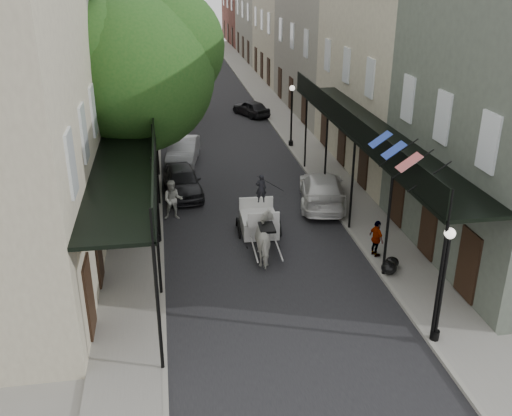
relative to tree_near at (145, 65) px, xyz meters
name	(u,v)px	position (x,y,z in m)	size (l,w,h in m)	color
ground	(287,317)	(4.20, -10.18, -6.49)	(140.00, 140.00, 0.00)	gray
road	(222,141)	(4.20, 9.82, -6.48)	(8.00, 90.00, 0.01)	black
sidewalk_left	(142,144)	(-0.80, 9.82, -6.43)	(2.20, 90.00, 0.12)	gray
sidewalk_right	(298,137)	(9.20, 9.82, -6.43)	(2.20, 90.00, 0.12)	gray
building_row_left	(90,40)	(-4.40, 19.82, -1.24)	(5.00, 80.00, 10.50)	#BDB597
building_row_right	(315,35)	(12.80, 19.82, -1.24)	(5.00, 80.00, 10.50)	gray
gallery_left	(133,142)	(-0.59, -3.20, -2.44)	(2.20, 18.05, 4.88)	black
gallery_right	(366,131)	(8.99, -3.20, -2.44)	(2.20, 18.05, 4.88)	black
tree_near	(145,65)	(0.00, 0.00, 0.00)	(7.31, 6.80, 9.63)	#382619
tree_far	(148,40)	(-0.05, 14.00, -0.65)	(6.45, 6.00, 8.61)	#382619
lamppost_right_near	(442,284)	(8.30, -12.18, -4.44)	(0.32, 0.32, 3.71)	black
lamppost_left	(155,197)	(0.10, -4.18, -4.44)	(0.32, 0.32, 3.71)	black
lamppost_right_far	(292,115)	(8.30, 7.82, -4.44)	(0.32, 0.32, 3.71)	black
horse	(267,239)	(4.26, -6.19, -5.62)	(0.93, 2.04, 1.73)	silver
carriage	(258,205)	(4.34, -3.50, -5.37)	(1.85, 2.59, 2.89)	black
pedestrian_walking	(173,200)	(0.82, -1.81, -5.58)	(0.88, 0.69, 1.82)	#B4B5AB
pedestrian_sidewalk_left	(152,119)	(-0.18, 12.45, -5.56)	(1.05, 0.60, 1.62)	gray
pedestrian_sidewalk_right	(376,239)	(8.40, -6.80, -5.63)	(0.86, 0.36, 1.47)	gray
car_left_near	(182,181)	(1.34, 1.07, -5.78)	(1.67, 4.16, 1.42)	black
car_left_mid	(183,151)	(1.60, 5.84, -5.77)	(1.51, 4.34, 1.43)	#99989E
car_left_far	(163,111)	(0.60, 15.89, -5.81)	(2.25, 4.87, 1.35)	black
car_right_near	(322,189)	(7.80, -1.18, -5.76)	(2.04, 5.01, 1.45)	silver
car_right_far	(251,108)	(7.08, 15.98, -5.89)	(1.40, 3.48, 1.19)	black
trash_bags	(390,266)	(8.51, -8.04, -6.14)	(0.84, 0.99, 0.49)	black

